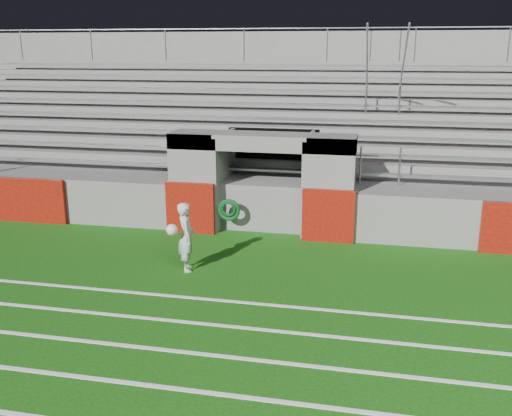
# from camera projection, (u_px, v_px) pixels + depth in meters

# --- Properties ---
(ground) EXTENTS (90.00, 90.00, 0.00)m
(ground) POSITION_uv_depth(u_px,v_px,m) (229.00, 280.00, 11.96)
(ground) COLOR #13490C
(ground) RESTS_ON ground
(stadium_structure) EXTENTS (26.00, 8.48, 5.42)m
(stadium_structure) POSITION_uv_depth(u_px,v_px,m) (288.00, 148.00, 19.07)
(stadium_structure) COLOR #63605D
(stadium_structure) RESTS_ON ground
(goalkeeper_with_ball) EXTENTS (0.61, 0.75, 1.53)m
(goalkeeper_with_ball) POSITION_uv_depth(u_px,v_px,m) (186.00, 236.00, 12.33)
(goalkeeper_with_ball) COLOR silver
(goalkeeper_with_ball) RESTS_ON ground
(hose_coil) EXTENTS (0.59, 0.14, 0.59)m
(hose_coil) POSITION_uv_depth(u_px,v_px,m) (229.00, 210.00, 14.69)
(hose_coil) COLOR #0D4318
(hose_coil) RESTS_ON ground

